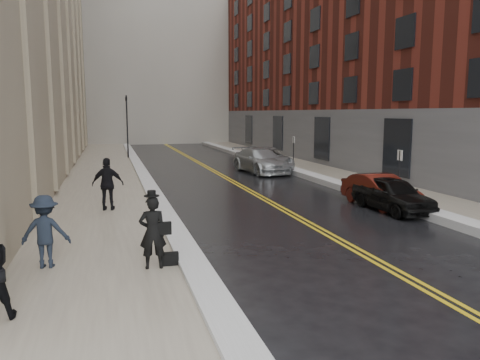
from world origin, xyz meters
TOP-DOWN VIEW (x-y plane):
  - ground at (0.00, 0.00)m, footprint 160.00×160.00m
  - sidewalk_left at (-4.50, 16.00)m, footprint 4.00×64.00m
  - sidewalk_right at (9.00, 16.00)m, footprint 3.00×64.00m
  - lane_stripe_a at (2.38, 16.00)m, footprint 0.12×64.00m
  - lane_stripe_b at (2.62, 16.00)m, footprint 0.12×64.00m
  - snow_ridge_left at (-2.20, 16.00)m, footprint 0.70×60.80m
  - snow_ridge_right at (7.15, 16.00)m, footprint 0.85×60.80m
  - building_right at (17.50, 23.00)m, footprint 14.00×50.00m
  - traffic_signal at (-2.60, 30.00)m, footprint 0.18×0.15m
  - parking_sign_near at (7.90, 8.00)m, footprint 0.06×0.35m
  - parking_sign_far at (7.90, 20.00)m, footprint 0.06×0.35m
  - car_black at (6.46, 6.27)m, footprint 1.70×4.00m
  - car_maroon at (6.51, 7.19)m, footprint 1.54×4.03m
  - car_silver_near at (5.20, 18.88)m, footprint 2.83×5.54m
  - car_silver_far at (5.74, 19.51)m, footprint 2.91×5.80m
  - pedestrian_main at (-3.15, 1.50)m, footprint 0.65×0.44m
  - pedestrian_b at (-5.59, 2.27)m, footprint 1.20×0.78m
  - pedestrian_c at (-4.16, 8.74)m, footprint 1.22×0.65m

SIDE VIEW (x-z plane):
  - ground at x=0.00m, z-range 0.00..0.00m
  - lane_stripe_a at x=2.38m, z-range 0.00..0.01m
  - lane_stripe_b at x=2.62m, z-range 0.00..0.01m
  - sidewalk_left at x=-4.50m, z-range 0.00..0.15m
  - sidewalk_right at x=9.00m, z-range 0.00..0.15m
  - snow_ridge_left at x=-2.20m, z-range 0.00..0.26m
  - snow_ridge_right at x=7.15m, z-range 0.00..0.30m
  - car_maroon at x=6.51m, z-range 0.00..1.31m
  - car_black at x=6.46m, z-range 0.00..1.35m
  - car_silver_near at x=5.20m, z-range 0.00..1.54m
  - car_silver_far at x=5.74m, z-range 0.00..1.58m
  - pedestrian_main at x=-3.15m, z-range 0.15..1.89m
  - pedestrian_b at x=-5.59m, z-range 0.15..1.89m
  - pedestrian_c at x=-4.16m, z-range 0.15..2.13m
  - parking_sign_near at x=7.90m, z-range 0.24..2.47m
  - parking_sign_far at x=7.90m, z-range 0.24..2.47m
  - traffic_signal at x=-2.60m, z-range 0.48..5.68m
  - building_right at x=17.50m, z-range 0.00..18.00m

